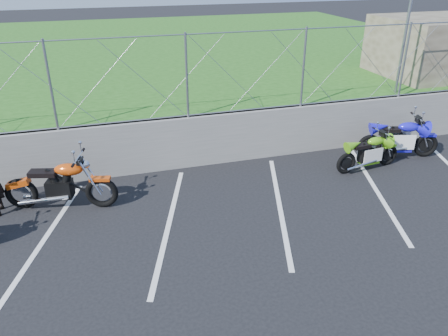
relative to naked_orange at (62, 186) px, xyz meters
name	(u,v)px	position (x,y,z in m)	size (l,w,h in m)	color
ground	(179,251)	(2.00, -2.24, -0.50)	(90.00, 90.00, 0.00)	black
retaining_wall	(149,146)	(2.00, 1.26, 0.15)	(30.00, 0.22, 1.30)	slate
grass_field	(117,62)	(2.00, 11.26, 0.15)	(30.00, 20.00, 1.30)	#205316
chain_link_fence	(144,80)	(2.00, 1.26, 1.80)	(28.00, 0.03, 2.00)	gray
sign_pole	(405,39)	(9.20, 1.66, 2.30)	(0.08, 0.08, 3.00)	gray
parking_lines	(226,213)	(3.20, -1.24, -0.50)	(18.29, 4.31, 0.01)	silver
naked_orange	(62,186)	(0.00, 0.00, 0.00)	(2.31, 0.89, 1.18)	black
sportbike_green	(369,154)	(7.23, -0.22, -0.09)	(1.84, 0.65, 0.95)	black
sportbike_blue	(400,140)	(8.42, 0.19, -0.03)	(2.09, 0.81, 1.11)	black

